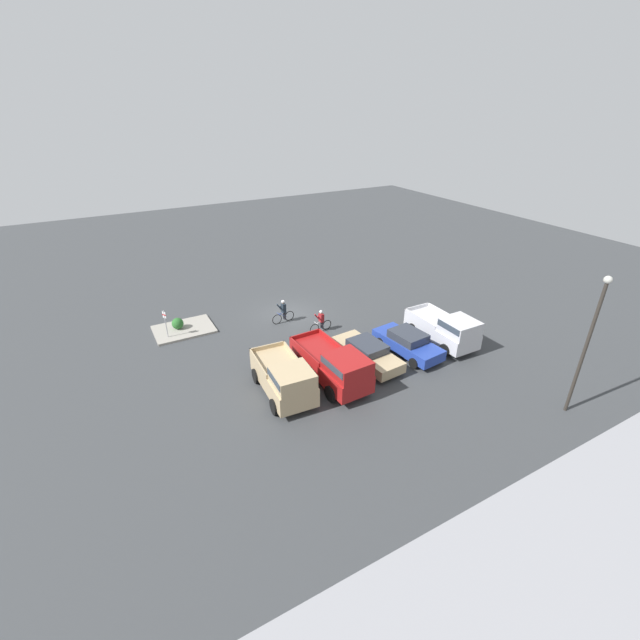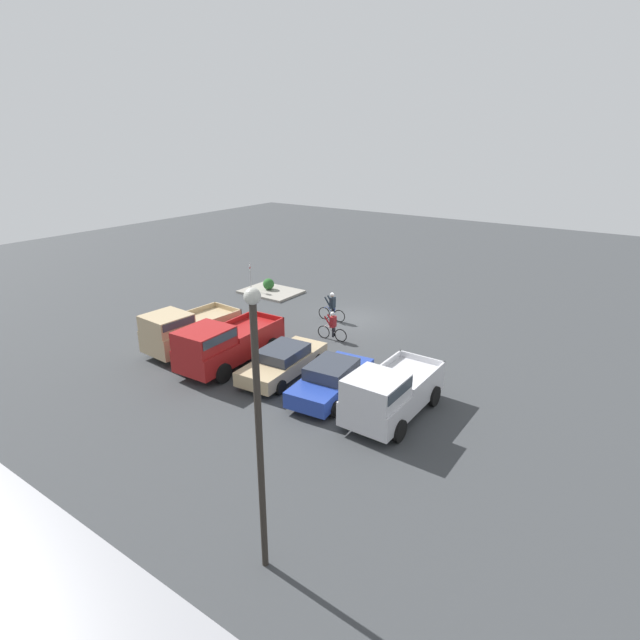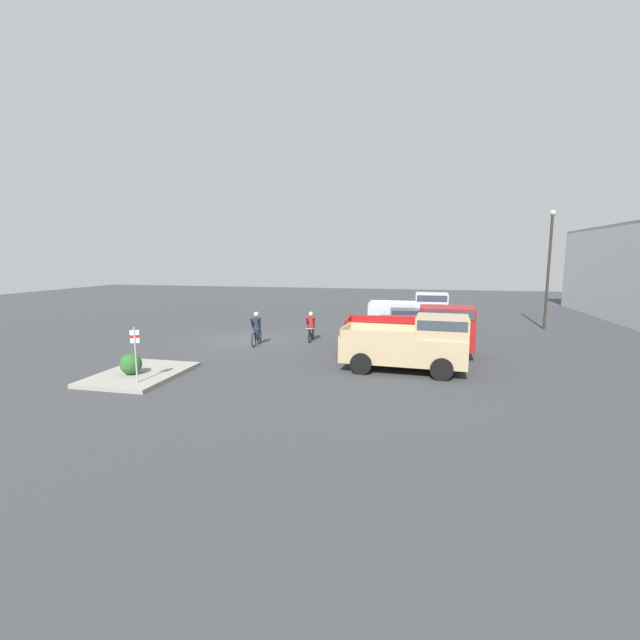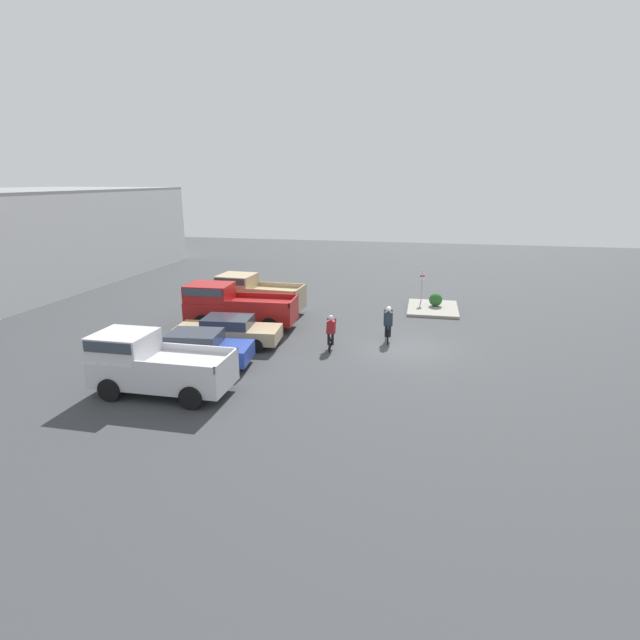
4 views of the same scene
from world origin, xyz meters
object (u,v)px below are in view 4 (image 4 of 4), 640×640
Objects in this scene: sedan_1 at (228,331)px; cyclist_0 at (388,324)px; pickup_truck_0 at (152,363)px; sedan_0 at (196,349)px; pickup_truck_2 at (255,294)px; pickup_truck_1 at (232,305)px; shrub at (436,300)px; fire_lane_sign at (422,284)px; cyclist_1 at (331,332)px.

cyclist_0 is at bearing -73.27° from sedan_1.
pickup_truck_0 is 2.84m from sedan_0.
pickup_truck_1 is at bearing 175.58° from pickup_truck_2.
pickup_truck_0 is 6.37× the size of shrub.
pickup_truck_0 is at bearing -179.95° from pickup_truck_2.
cyclist_0 is 0.84× the size of fire_lane_sign.
pickup_truck_1 reaches higher than cyclist_0.
sedan_0 is (2.80, -0.33, -0.40)m from pickup_truck_0.
cyclist_0 is at bearing -55.91° from cyclist_1.
pickup_truck_1 is 3.25× the size of cyclist_0.
sedan_1 is 2.36× the size of fire_lane_sign.
fire_lane_sign is (7.67, -1.45, 0.43)m from cyclist_0.
cyclist_0 is (-0.62, -8.07, -0.34)m from pickup_truck_1.
cyclist_1 is (-5.12, -5.39, -0.37)m from pickup_truck_2.
pickup_truck_2 reaches higher than shrub.
pickup_truck_2 is at bearing 0.05° from pickup_truck_0.
sedan_0 is 2.26× the size of fire_lane_sign.
pickup_truck_2 reaches higher than sedan_1.
pickup_truck_0 is 1.05× the size of sedan_0.
sedan_1 is 13.08m from shrub.
sedan_1 is (2.80, -0.30, -0.04)m from sedan_0.
pickup_truck_1 is 3.28× the size of cyclist_1.
sedan_0 is at bearing -174.24° from pickup_truck_1.
cyclist_0 reaches higher than sedan_0.
pickup_truck_0 reaches higher than sedan_0.
pickup_truck_0 is 18.01m from fire_lane_sign.
sedan_1 reaches higher than shrub.
pickup_truck_2 is at bearing 2.33° from sedan_0.
cyclist_0 is (4.96, -7.51, 0.11)m from sedan_0.
cyclist_1 is at bearing -112.10° from pickup_truck_1.
pickup_truck_0 is at bearing 138.58° from cyclist_1.
cyclist_0 is (7.76, -7.84, -0.28)m from pickup_truck_0.
cyclist_1 is (-2.28, -5.61, -0.40)m from pickup_truck_1.
pickup_truck_1 reaches higher than pickup_truck_2.
cyclist_0 reaches higher than cyclist_1.
pickup_truck_2 is at bearing -4.42° from pickup_truck_1.
pickup_truck_2 reaches higher than sedan_0.
fire_lane_sign is (9.33, -3.90, 0.49)m from cyclist_1.
cyclist_1 is at bearing -83.97° from sedan_1.
shrub is at bearing -59.15° from pickup_truck_1.
cyclist_1 is 9.73m from shrub.
pickup_truck_1 is (8.38, 0.23, 0.05)m from pickup_truck_0.
fire_lane_sign is (15.43, -9.29, 0.14)m from pickup_truck_0.
pickup_truck_2 is (8.42, 0.34, 0.42)m from sedan_0.
sedan_0 is 5.63m from pickup_truck_1.
cyclist_0 is at bearing -56.52° from sedan_0.
pickup_truck_2 reaches higher than fire_lane_sign.
cyclist_0 is at bearing -45.28° from pickup_truck_0.
shrub is at bearing -134.84° from fire_lane_sign.
cyclist_1 is 2.23× the size of shrub.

